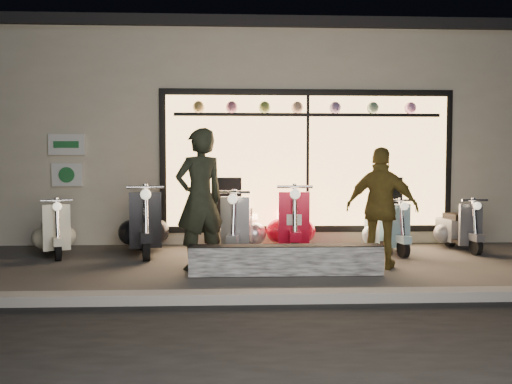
% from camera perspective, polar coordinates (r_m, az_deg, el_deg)
% --- Properties ---
extents(ground, '(40.00, 40.00, 0.00)m').
position_cam_1_polar(ground, '(7.42, 1.85, -8.36)').
color(ground, '#383533').
rests_on(ground, ground).
extents(kerb, '(40.00, 0.25, 0.12)m').
position_cam_1_polar(kerb, '(5.47, 3.46, -11.86)').
color(kerb, slate).
rests_on(kerb, ground).
extents(shop_building, '(10.20, 6.23, 4.20)m').
position_cam_1_polar(shop_building, '(12.27, 0.14, 5.99)').
color(shop_building, beige).
rests_on(shop_building, ground).
extents(graffiti_barrier, '(2.58, 0.28, 0.40)m').
position_cam_1_polar(graffiti_barrier, '(6.76, 3.42, -7.76)').
color(graffiti_barrier, black).
rests_on(graffiti_barrier, ground).
extents(scooter_silver, '(0.63, 1.46, 1.03)m').
position_cam_1_polar(scooter_silver, '(8.40, -1.71, -4.16)').
color(scooter_silver, black).
rests_on(scooter_silver, ground).
extents(scooter_red, '(0.53, 1.55, 1.11)m').
position_cam_1_polar(scooter_red, '(8.61, 4.06, -3.79)').
color(scooter_red, black).
rests_on(scooter_red, ground).
extents(scooter_black, '(0.71, 1.56, 1.11)m').
position_cam_1_polar(scooter_black, '(8.65, -12.66, -3.82)').
color(scooter_black, black).
rests_on(scooter_black, ground).
extents(scooter_cream, '(0.74, 1.24, 0.91)m').
position_cam_1_polar(scooter_cream, '(8.92, -22.05, -4.29)').
color(scooter_cream, black).
rests_on(scooter_cream, ground).
extents(scooter_blue, '(0.53, 1.26, 0.89)m').
position_cam_1_polar(scooter_blue, '(8.86, 14.52, -4.26)').
color(scooter_blue, black).
rests_on(scooter_blue, ground).
extents(scooter_grey, '(0.44, 1.23, 0.88)m').
position_cam_1_polar(scooter_grey, '(9.50, 21.92, -3.93)').
color(scooter_grey, black).
rests_on(scooter_grey, ground).
extents(man, '(0.87, 0.77, 1.99)m').
position_cam_1_polar(man, '(7.05, -6.44, -0.82)').
color(man, black).
rests_on(man, ground).
extents(woman, '(1.10, 0.84, 1.73)m').
position_cam_1_polar(woman, '(7.31, 14.16, -1.78)').
color(woman, brown).
rests_on(woman, ground).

